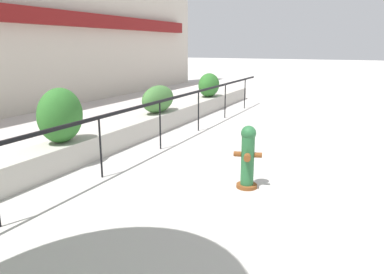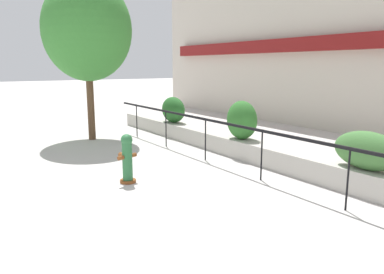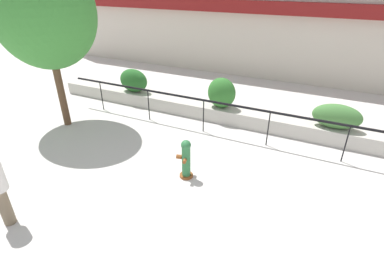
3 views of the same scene
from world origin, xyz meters
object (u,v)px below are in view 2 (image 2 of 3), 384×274
at_px(hedge_bush_1, 242,120).
at_px(fire_hydrant, 127,158).
at_px(hedge_bush_2, 367,151).
at_px(hedge_bush_0, 173,110).
at_px(street_tree, 87,30).

bearing_deg(hedge_bush_1, fire_hydrant, -82.99).
xyz_separation_m(hedge_bush_1, hedge_bush_2, (3.75, 0.00, -0.15)).
bearing_deg(hedge_bush_2, fire_hydrant, -132.02).
bearing_deg(fire_hydrant, hedge_bush_1, 97.01).
height_order(hedge_bush_0, street_tree, street_tree).
relative_size(hedge_bush_0, street_tree, 0.23).
relative_size(hedge_bush_1, fire_hydrant, 1.00).
relative_size(hedge_bush_1, street_tree, 0.20).
height_order(hedge_bush_0, fire_hydrant, hedge_bush_0).
bearing_deg(fire_hydrant, hedge_bush_0, 138.85).
bearing_deg(hedge_bush_1, hedge_bush_0, 180.00).
bearing_deg(street_tree, fire_hydrant, -10.65).
bearing_deg(hedge_bush_0, fire_hydrant, -41.15).
height_order(hedge_bush_1, hedge_bush_2, hedge_bush_1).
xyz_separation_m(fire_hydrant, street_tree, (-5.20, 0.98, 3.13)).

